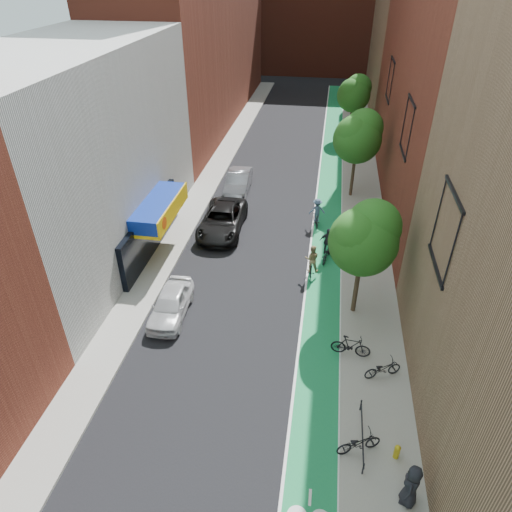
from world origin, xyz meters
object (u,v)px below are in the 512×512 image
at_px(parked_car_silver, 238,182).
at_px(parked_car_white, 171,304).
at_px(parked_car_black, 222,220).
at_px(pedestrian, 411,485).
at_px(cyclist_lane_mid, 327,248).
at_px(cyclist_lane_far, 317,214).
at_px(fire_hydrant, 397,451).
at_px(cyclist_lane_near, 312,263).

bearing_deg(parked_car_silver, parked_car_white, -94.64).
height_order(parked_car_black, pedestrian, pedestrian).
bearing_deg(cyclist_lane_mid, cyclist_lane_far, -65.41).
bearing_deg(parked_car_silver, cyclist_lane_mid, -52.43).
xyz_separation_m(cyclist_lane_far, pedestrian, (4.08, -18.91, 0.13)).
distance_m(parked_car_silver, cyclist_lane_mid, 11.29).
relative_size(cyclist_lane_far, fire_hydrant, 3.07).
height_order(cyclist_lane_near, pedestrian, cyclist_lane_near).
height_order(cyclist_lane_mid, pedestrian, cyclist_lane_mid).
relative_size(parked_car_silver, cyclist_lane_far, 2.40).
bearing_deg(cyclist_lane_mid, fire_hydrant, 115.60).
distance_m(parked_car_silver, pedestrian, 25.68).
distance_m(parked_car_white, parked_car_silver, 15.24).
height_order(parked_car_white, parked_car_black, parked_car_black).
distance_m(cyclist_lane_mid, fire_hydrant, 13.52).
bearing_deg(parked_car_black, fire_hydrant, -58.20).
height_order(parked_car_black, cyclist_lane_far, cyclist_lane_far).
xyz_separation_m(parked_car_white, cyclist_lane_mid, (7.84, 6.58, 0.06)).
height_order(parked_car_black, cyclist_lane_mid, cyclist_lane_mid).
xyz_separation_m(parked_car_black, cyclist_lane_mid, (7.14, -2.39, -0.05)).
bearing_deg(cyclist_lane_near, parked_car_black, -35.99).
bearing_deg(fire_hydrant, cyclist_lane_near, 108.95).
relative_size(parked_car_white, parked_car_silver, 0.86).
distance_m(pedestrian, fire_hydrant, 1.73).
xyz_separation_m(parked_car_black, parked_car_silver, (-0.12, 6.26, -0.02)).
bearing_deg(cyclist_lane_far, fire_hydrant, 93.29).
bearing_deg(parked_car_silver, cyclist_lane_far, -37.80).
bearing_deg(parked_car_white, parked_car_black, 83.53).
xyz_separation_m(parked_car_silver, cyclist_lane_far, (6.40, -4.54, 0.14)).
xyz_separation_m(parked_car_silver, cyclist_lane_mid, (7.26, -8.65, -0.03)).
bearing_deg(cyclist_lane_mid, cyclist_lane_near, 79.20).
height_order(cyclist_lane_near, cyclist_lane_far, cyclist_lane_near).
distance_m(parked_car_white, cyclist_lane_near, 8.38).
relative_size(cyclist_lane_mid, cyclist_lane_far, 1.04).
height_order(parked_car_silver, fire_hydrant, parked_car_silver).
bearing_deg(pedestrian, fire_hydrant, -154.96).
height_order(parked_car_white, parked_car_silver, parked_car_silver).
xyz_separation_m(parked_car_black, cyclist_lane_far, (6.28, 1.72, 0.12)).
bearing_deg(fire_hydrant, parked_car_silver, 115.16).
height_order(pedestrian, fire_hydrant, pedestrian).
xyz_separation_m(pedestrian, fire_hydrant, (-0.22, 1.62, -0.58)).
bearing_deg(pedestrian, parked_car_black, -131.78).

